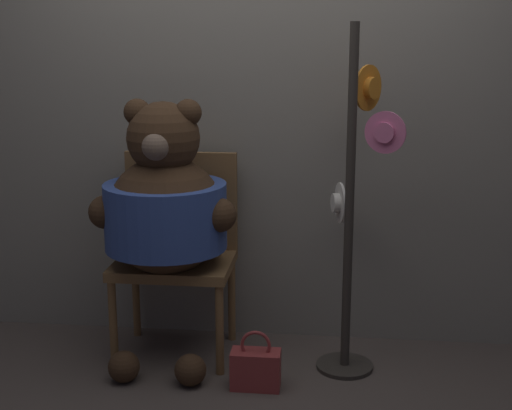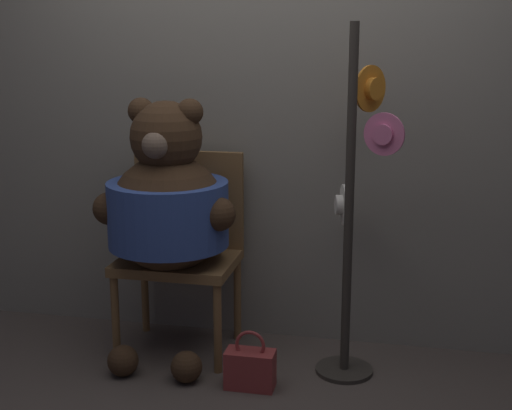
% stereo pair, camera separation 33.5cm
% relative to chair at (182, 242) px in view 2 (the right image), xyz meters
% --- Properties ---
extents(ground_plane, '(14.00, 14.00, 0.00)m').
position_rel_chair_xyz_m(ground_plane, '(0.39, -0.44, -0.57)').
color(ground_plane, '#4C423D').
extents(wall_back, '(8.00, 0.10, 2.60)m').
position_rel_chair_xyz_m(wall_back, '(0.39, 0.27, 0.73)').
color(wall_back, gray).
rests_on(wall_back, ground_plane).
extents(chair, '(0.59, 0.47, 1.02)m').
position_rel_chair_xyz_m(chair, '(0.00, 0.00, 0.00)').
color(chair, brown).
rests_on(chair, ground_plane).
extents(teddy_bear, '(0.72, 0.64, 1.32)m').
position_rel_chair_xyz_m(teddy_bear, '(-0.02, -0.16, 0.23)').
color(teddy_bear, '#3D2819').
rests_on(teddy_bear, ground_plane).
extents(hat_display_rack, '(0.38, 0.42, 1.67)m').
position_rel_chair_xyz_m(hat_display_rack, '(0.89, -0.12, 0.23)').
color(hat_display_rack, '#332D28').
rests_on(hat_display_rack, ground_plane).
extents(handbag_on_ground, '(0.23, 0.12, 0.29)m').
position_rel_chair_xyz_m(handbag_on_ground, '(0.45, -0.41, -0.47)').
color(handbag_on_ground, maroon).
rests_on(handbag_on_ground, ground_plane).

